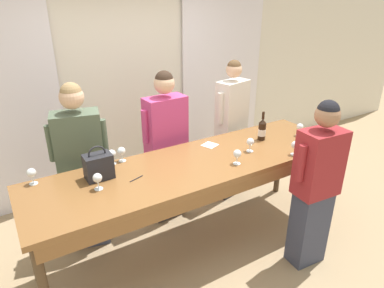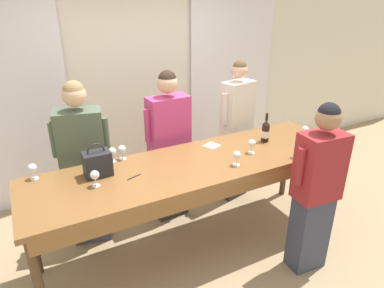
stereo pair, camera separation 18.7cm
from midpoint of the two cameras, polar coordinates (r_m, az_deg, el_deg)
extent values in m
plane|color=tan|center=(3.77, 2.13, -16.53)|extent=(18.00, 18.00, 0.00)
cube|color=silver|center=(4.59, -8.67, 10.40)|extent=(12.00, 0.06, 2.80)
cube|color=white|center=(4.30, -27.69, 6.27)|extent=(1.37, 0.03, 2.69)
cube|color=white|center=(5.23, 7.69, 11.45)|extent=(1.37, 0.03, 2.69)
cube|color=brown|center=(3.23, 2.39, -3.40)|extent=(3.15, 0.88, 0.05)
cube|color=brown|center=(2.96, 6.53, -8.15)|extent=(3.02, 0.03, 0.12)
cylinder|color=#4C3823|center=(4.14, 23.38, -6.83)|extent=(0.07, 0.07, 0.94)
cylinder|color=#4C3823|center=(3.46, -23.85, -13.30)|extent=(0.07, 0.07, 0.94)
cylinder|color=#4C3823|center=(4.55, 16.45, -2.91)|extent=(0.07, 0.07, 0.94)
cylinder|color=black|center=(3.74, 13.53, 1.77)|extent=(0.08, 0.08, 0.19)
cone|color=black|center=(3.69, 13.71, 3.45)|extent=(0.08, 0.08, 0.04)
cylinder|color=black|center=(3.67, 13.80, 4.37)|extent=(0.03, 0.03, 0.08)
cylinder|color=white|center=(3.74, 13.52, 1.64)|extent=(0.08, 0.08, 0.08)
cube|color=#232328|center=(3.04, -13.80, -3.24)|extent=(0.23, 0.16, 0.22)
torus|color=#232328|center=(2.99, -14.01, -1.27)|extent=(0.15, 0.01, 0.15)
cylinder|color=white|center=(3.19, -23.25, -5.34)|extent=(0.07, 0.07, 0.00)
cylinder|color=white|center=(3.18, -23.36, -4.77)|extent=(0.01, 0.01, 0.07)
sphere|color=white|center=(3.15, -23.55, -3.71)|extent=(0.08, 0.08, 0.08)
cylinder|color=white|center=(3.92, 23.13, 0.07)|extent=(0.07, 0.07, 0.00)
cylinder|color=white|center=(3.91, 23.22, 0.55)|extent=(0.01, 0.01, 0.07)
sphere|color=white|center=(3.89, 23.37, 1.45)|extent=(0.08, 0.08, 0.08)
cylinder|color=white|center=(3.97, 19.45, 0.95)|extent=(0.07, 0.07, 0.00)
cylinder|color=white|center=(3.96, 19.52, 1.42)|extent=(0.01, 0.01, 0.07)
sphere|color=white|center=(3.94, 19.65, 2.31)|extent=(0.08, 0.08, 0.08)
sphere|color=maroon|center=(3.94, 19.63, 2.18)|extent=(0.05, 0.05, 0.05)
cylinder|color=white|center=(2.91, -13.91, -6.84)|extent=(0.07, 0.07, 0.00)
cylinder|color=white|center=(2.90, -13.98, -6.23)|extent=(0.01, 0.01, 0.07)
sphere|color=white|center=(2.86, -14.10, -5.08)|extent=(0.08, 0.08, 0.08)
cylinder|color=white|center=(3.47, 11.36, -1.43)|extent=(0.07, 0.07, 0.00)
cylinder|color=white|center=(3.46, 11.41, -0.89)|extent=(0.01, 0.01, 0.07)
sphere|color=white|center=(3.43, 11.50, 0.11)|extent=(0.08, 0.08, 0.08)
cylinder|color=white|center=(3.32, -9.88, -2.47)|extent=(0.07, 0.07, 0.00)
cylinder|color=white|center=(3.31, -9.92, -1.91)|extent=(0.01, 0.01, 0.07)
sphere|color=white|center=(3.28, -10.00, -0.87)|extent=(0.08, 0.08, 0.08)
sphere|color=maroon|center=(3.28, -9.99, -1.02)|extent=(0.05, 0.05, 0.05)
cylinder|color=white|center=(3.20, 9.04, -3.46)|extent=(0.07, 0.07, 0.00)
cylinder|color=white|center=(3.19, 9.08, -2.89)|extent=(0.01, 0.01, 0.07)
sphere|color=white|center=(3.16, 9.16, -1.82)|extent=(0.08, 0.08, 0.08)
cylinder|color=white|center=(3.49, 18.43, -2.11)|extent=(0.07, 0.07, 0.00)
cylinder|color=white|center=(3.47, 18.51, -1.58)|extent=(0.01, 0.01, 0.07)
sphere|color=white|center=(3.45, 18.65, -0.59)|extent=(0.08, 0.08, 0.08)
cylinder|color=white|center=(3.29, -11.44, -2.86)|extent=(0.07, 0.07, 0.00)
cylinder|color=white|center=(3.28, -11.49, -2.30)|extent=(0.01, 0.01, 0.07)
sphere|color=white|center=(3.25, -11.58, -1.26)|extent=(0.08, 0.08, 0.08)
cube|color=white|center=(3.57, 4.81, -0.27)|extent=(0.18, 0.18, 0.00)
cylinder|color=black|center=(2.99, -7.88, -5.48)|extent=(0.14, 0.05, 0.01)
cube|color=#383D51|center=(3.77, -15.29, -9.85)|extent=(0.41, 0.30, 0.81)
cube|color=#4C5B47|center=(3.43, -16.57, 0.31)|extent=(0.48, 0.35, 0.64)
sphere|color=#DBAD89|center=(3.29, -17.50, 7.76)|extent=(0.22, 0.22, 0.22)
sphere|color=#93754C|center=(3.28, -17.59, 8.41)|extent=(0.19, 0.19, 0.19)
cylinder|color=#4C5B47|center=(3.41, -12.67, 1.47)|extent=(0.08, 0.08, 0.35)
cylinder|color=#4C5B47|center=(3.44, -20.62, 0.63)|extent=(0.08, 0.08, 0.35)
cube|color=#28282D|center=(4.01, -2.29, -6.71)|extent=(0.39, 0.21, 0.81)
cube|color=#C63D7A|center=(3.69, -2.48, 3.08)|extent=(0.45, 0.25, 0.64)
sphere|color=#DBAD89|center=(3.56, -2.61, 10.09)|extent=(0.22, 0.22, 0.22)
sphere|color=#332319|center=(3.55, -2.62, 10.68)|extent=(0.19, 0.19, 0.19)
cylinder|color=#C63D7A|center=(3.79, 0.76, 4.42)|extent=(0.07, 0.07, 0.35)
cylinder|color=#C63D7A|center=(3.58, -5.92, 3.09)|extent=(0.07, 0.07, 0.35)
cube|color=#28282D|center=(4.41, 8.25, -3.70)|extent=(0.36, 0.25, 0.85)
cube|color=silver|center=(4.12, 8.86, 5.70)|extent=(0.43, 0.30, 0.67)
sphere|color=#DBAD89|center=(4.00, 9.28, 12.01)|extent=(0.19, 0.19, 0.19)
sphere|color=brown|center=(4.00, 9.31, 12.47)|extent=(0.16, 0.16, 0.16)
cylinder|color=silver|center=(4.27, 10.82, 6.90)|extent=(0.08, 0.08, 0.37)
cylinder|color=silver|center=(3.95, 6.85, 5.80)|extent=(0.08, 0.08, 0.37)
cube|color=#383D51|center=(3.53, 20.40, -13.57)|extent=(0.35, 0.24, 0.77)
cube|color=maroon|center=(3.18, 22.15, -3.53)|extent=(0.41, 0.28, 0.61)
sphere|color=#9E7051|center=(3.01, 23.43, 3.99)|extent=(0.21, 0.21, 0.21)
sphere|color=black|center=(3.00, 23.54, 4.65)|extent=(0.19, 0.19, 0.19)
cylinder|color=maroon|center=(3.02, 19.33, -3.57)|extent=(0.08, 0.08, 0.34)
cylinder|color=maroon|center=(3.31, 24.96, -2.07)|extent=(0.08, 0.08, 0.34)
camera|label=1|loc=(0.09, -88.34, 0.73)|focal=32.00mm
camera|label=2|loc=(0.09, 91.66, -0.73)|focal=32.00mm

